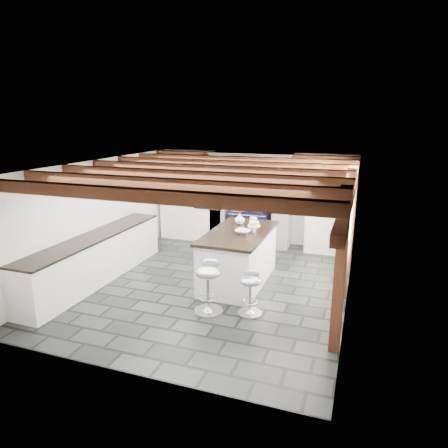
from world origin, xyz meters
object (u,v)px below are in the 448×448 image
(bar_stool_far, at_px, (208,280))
(range_cooker, at_px, (250,226))
(kitchen_island, at_px, (239,256))
(bar_stool_near, at_px, (250,287))

(bar_stool_far, bearing_deg, range_cooker, 79.59)
(kitchen_island, xyz_separation_m, bar_stool_far, (-0.10, -1.37, 0.03))
(kitchen_island, bearing_deg, bar_stool_near, -63.99)
(range_cooker, distance_m, bar_stool_near, 3.78)
(range_cooker, bearing_deg, kitchen_island, -79.29)
(kitchen_island, bearing_deg, range_cooker, 101.37)
(range_cooker, relative_size, kitchen_island, 0.48)
(bar_stool_near, bearing_deg, bar_stool_far, -169.85)
(range_cooker, relative_size, bar_stool_far, 1.11)
(bar_stool_near, distance_m, bar_stool_far, 0.69)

